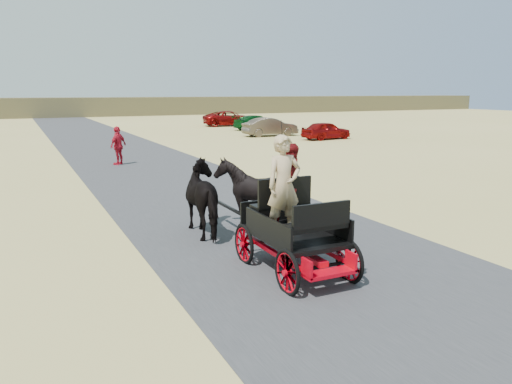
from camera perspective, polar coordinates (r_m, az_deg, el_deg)
name	(u,v)px	position (r m, az deg, el deg)	size (l,w,h in m)	color
ground	(341,275)	(9.27, 9.73, -9.35)	(140.00, 140.00, 0.00)	tan
road	(341,275)	(9.27, 9.73, -9.32)	(6.00, 140.00, 0.01)	#38383A
ridge_far	(56,107)	(69.23, -21.86, 8.98)	(140.00, 6.00, 2.40)	brown
carriage	(294,252)	(9.24, 4.36, -6.90)	(1.30, 2.40, 0.72)	black
horse_left	(208,198)	(11.52, -5.50, -0.70)	(0.91, 2.01, 1.70)	black
horse_right	(251,194)	(11.93, -0.55, -0.21)	(1.37, 1.54, 1.70)	black
driver_man	(284,185)	(8.87, 3.20, 0.75)	(0.66, 0.43, 1.80)	tan
passenger_woman	(293,184)	(9.61, 4.21, 0.88)	(0.77, 0.60, 1.58)	#660C0F
pedestrian	(118,146)	(23.20, -15.47, 5.13)	(1.01, 0.42, 1.73)	#B61426
car_a	(326,130)	(34.62, 8.01, 6.98)	(1.43, 3.57, 1.21)	maroon
car_b	(270,127)	(36.85, 1.62, 7.45)	(1.41, 4.04, 1.33)	brown
car_c	(257,123)	(42.82, 0.11, 7.95)	(1.71, 4.21, 1.22)	#0C4C19
car_d	(230,118)	(47.52, -2.97, 8.39)	(2.33, 5.06, 1.41)	maroon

